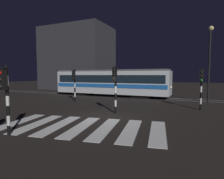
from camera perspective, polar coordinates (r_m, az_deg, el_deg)
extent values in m
plane|color=black|center=(11.92, -2.61, -8.27)|extent=(120.00, 120.00, 0.00)
cube|color=#59595E|center=(21.26, 9.81, -2.67)|extent=(80.00, 0.12, 0.03)
cube|color=#59595E|center=(22.64, 10.72, -2.25)|extent=(80.00, 0.12, 0.03)
cube|color=silver|center=(11.83, -26.43, -8.79)|extent=(1.40, 4.01, 0.02)
cube|color=silver|center=(11.07, -21.41, -9.52)|extent=(1.40, 4.01, 0.02)
cube|color=silver|center=(10.41, -15.68, -10.26)|extent=(1.40, 4.01, 0.02)
cube|color=silver|center=(9.86, -9.22, -10.97)|extent=(1.40, 4.01, 0.02)
cube|color=silver|center=(9.45, -2.07, -11.60)|extent=(1.40, 4.01, 0.02)
cube|color=silver|center=(9.19, 5.64, -12.08)|extent=(1.40, 4.01, 0.02)
cube|color=silver|center=(9.11, 13.66, -12.35)|extent=(1.40, 4.01, 0.02)
cylinder|color=black|center=(15.66, 25.09, -4.80)|extent=(0.14, 0.14, 0.44)
cylinder|color=white|center=(15.60, 25.14, -3.19)|extent=(0.14, 0.14, 0.44)
cylinder|color=black|center=(15.55, 25.20, -1.56)|extent=(0.14, 0.14, 0.44)
cylinder|color=white|center=(15.51, 25.25, 0.07)|extent=(0.14, 0.14, 0.44)
cylinder|color=black|center=(15.49, 25.30, 1.71)|extent=(0.14, 0.14, 0.44)
cylinder|color=white|center=(15.48, 25.36, 3.35)|extent=(0.14, 0.14, 0.44)
cylinder|color=black|center=(15.48, 25.41, 4.99)|extent=(0.14, 0.14, 0.44)
cube|color=black|center=(15.31, 25.38, 3.59)|extent=(0.28, 0.20, 0.90)
sphere|color=black|center=(15.20, 25.42, 4.64)|extent=(0.14, 0.14, 0.14)
sphere|color=black|center=(15.20, 25.38, 3.59)|extent=(0.14, 0.14, 0.14)
sphere|color=green|center=(15.20, 25.35, 2.53)|extent=(0.14, 0.14, 0.14)
cube|color=black|center=(15.31, 25.44, 5.42)|extent=(0.36, 0.24, 0.04)
cylinder|color=black|center=(19.10, -11.07, -2.85)|extent=(0.14, 0.14, 0.45)
cylinder|color=white|center=(19.05, -11.09, -1.50)|extent=(0.14, 0.14, 0.45)
cylinder|color=black|center=(19.01, -11.11, -0.14)|extent=(0.14, 0.14, 0.45)
cylinder|color=white|center=(18.98, -11.13, 1.23)|extent=(0.14, 0.14, 0.45)
cylinder|color=black|center=(18.96, -11.15, 2.59)|extent=(0.14, 0.14, 0.45)
cylinder|color=white|center=(18.95, -11.17, 3.96)|extent=(0.14, 0.14, 0.45)
cylinder|color=black|center=(18.96, -11.19, 5.33)|extent=(0.14, 0.14, 0.45)
cube|color=black|center=(18.82, -11.47, 4.20)|extent=(0.28, 0.20, 0.90)
sphere|color=black|center=(18.73, -11.69, 5.05)|extent=(0.14, 0.14, 0.14)
sphere|color=black|center=(18.73, -11.67, 4.20)|extent=(0.14, 0.14, 0.14)
sphere|color=black|center=(18.73, -11.66, 3.34)|extent=(0.14, 0.14, 0.14)
cube|color=black|center=(18.82, -11.50, 5.69)|extent=(0.36, 0.24, 0.04)
cylinder|color=black|center=(9.53, -28.64, -10.73)|extent=(0.14, 0.14, 0.43)
cylinder|color=white|center=(9.43, -28.74, -8.19)|extent=(0.14, 0.14, 0.43)
cylinder|color=black|center=(9.35, -28.84, -5.61)|extent=(0.14, 0.14, 0.43)
cylinder|color=white|center=(9.29, -28.94, -2.99)|extent=(0.14, 0.14, 0.43)
cylinder|color=black|center=(9.25, -29.04, -0.34)|extent=(0.14, 0.14, 0.43)
cylinder|color=white|center=(9.23, -29.14, 2.33)|extent=(0.14, 0.14, 0.43)
cylinder|color=black|center=(9.22, -29.24, 5.00)|extent=(0.14, 0.14, 0.43)
cube|color=black|center=(9.12, -30.01, 2.57)|extent=(0.28, 0.20, 0.90)
sphere|color=red|center=(9.06, -30.64, 4.31)|extent=(0.14, 0.14, 0.14)
sphere|color=black|center=(9.06, -30.57, 2.54)|extent=(0.14, 0.14, 0.14)
sphere|color=black|center=(9.07, -30.50, 0.77)|extent=(0.14, 0.14, 0.14)
cube|color=black|center=(9.13, -30.12, 5.65)|extent=(0.36, 0.24, 0.04)
cylinder|color=black|center=(12.99, 1.08, -6.17)|extent=(0.14, 0.14, 0.46)
cylinder|color=white|center=(12.91, 1.08, -4.16)|extent=(0.14, 0.14, 0.46)
cylinder|color=black|center=(12.85, 1.08, -2.12)|extent=(0.14, 0.14, 0.46)
cylinder|color=white|center=(12.80, 1.09, -0.07)|extent=(0.14, 0.14, 0.46)
cylinder|color=black|center=(12.78, 1.09, 1.99)|extent=(0.14, 0.14, 0.46)
cylinder|color=white|center=(12.76, 1.09, 4.06)|extent=(0.14, 0.14, 0.46)
cylinder|color=black|center=(12.77, 1.10, 6.13)|extent=(0.14, 0.14, 0.46)
cube|color=black|center=(12.61, 0.79, 4.47)|extent=(0.28, 0.20, 0.90)
sphere|color=black|center=(12.51, 0.59, 5.76)|extent=(0.14, 0.14, 0.14)
sphere|color=black|center=(12.51, 0.59, 4.47)|extent=(0.14, 0.14, 0.14)
sphere|color=black|center=(12.51, 0.59, 3.19)|extent=(0.14, 0.14, 0.14)
cube|color=black|center=(12.62, 0.79, 6.70)|extent=(0.36, 0.24, 0.04)
cylinder|color=black|center=(20.43, 27.22, 6.37)|extent=(0.18, 0.18, 6.97)
cylinder|color=black|center=(20.41, 27.63, 15.95)|extent=(0.10, 0.90, 0.10)
sphere|color=#F9E08C|center=(19.96, 27.70, 15.99)|extent=(0.44, 0.44, 0.44)
cube|color=silver|center=(23.32, -0.46, 2.17)|extent=(14.32, 2.50, 2.70)
cube|color=blue|center=(22.19, -1.84, 1.15)|extent=(14.04, 0.04, 0.44)
cube|color=blue|center=(24.49, 0.79, 1.46)|extent=(14.04, 0.04, 0.44)
cube|color=black|center=(22.16, -1.84, 3.21)|extent=(13.61, 0.03, 0.90)
cube|color=#4C4C51|center=(23.31, -0.47, 5.73)|extent=(14.04, 2.30, 0.20)
cylinder|color=#262628|center=(24.30, -5.10, 6.84)|extent=(0.08, 0.08, 1.00)
cube|color=black|center=(22.08, 8.86, -1.98)|extent=(2.20, 2.00, 0.35)
cube|color=black|center=(25.33, -8.58, -1.16)|extent=(2.20, 2.00, 0.35)
sphere|color=#F9F2CC|center=(21.34, 17.39, 0.68)|extent=(0.24, 0.24, 0.24)
cube|color=#2D2D33|center=(36.57, -10.36, 9.09)|extent=(12.22, 8.00, 11.28)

